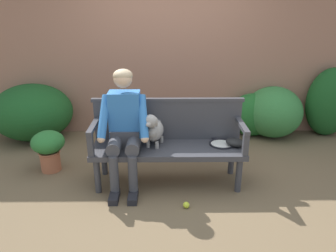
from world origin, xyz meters
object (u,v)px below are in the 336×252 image
(baseball_glove, at_px, (235,142))
(potted_plant, at_px, (49,147))
(person_seated, at_px, (124,125))
(garden_bench, at_px, (168,151))
(tennis_ball, at_px, (186,205))
(dog_on_bench, at_px, (154,129))
(tennis_racket, at_px, (220,143))

(baseball_glove, bearing_deg, potted_plant, -155.75)
(person_seated, bearing_deg, baseball_glove, 1.38)
(potted_plant, bearing_deg, garden_bench, -11.86)
(person_seated, relative_size, tennis_ball, 20.06)
(tennis_ball, bearing_deg, garden_bench, 109.34)
(dog_on_bench, height_order, potted_plant, dog_on_bench)
(person_seated, xyz_separation_m, tennis_ball, (0.66, -0.50, -0.69))
(tennis_racket, bearing_deg, tennis_ball, -125.09)
(dog_on_bench, height_order, tennis_ball, dog_on_bench)
(tennis_racket, bearing_deg, baseball_glove, -24.19)
(garden_bench, bearing_deg, person_seated, -177.95)
(dog_on_bench, xyz_separation_m, baseball_glove, (0.92, -0.01, -0.16))
(tennis_racket, xyz_separation_m, potted_plant, (-2.07, 0.23, -0.15))
(garden_bench, relative_size, tennis_ball, 25.92)
(dog_on_bench, bearing_deg, baseball_glove, -0.89)
(baseball_glove, bearing_deg, tennis_racket, -172.39)
(person_seated, height_order, tennis_racket, person_seated)
(garden_bench, xyz_separation_m, person_seated, (-0.48, -0.02, 0.33))
(dog_on_bench, distance_m, tennis_racket, 0.79)
(person_seated, distance_m, tennis_racket, 1.12)
(garden_bench, height_order, dog_on_bench, dog_on_bench)
(dog_on_bench, xyz_separation_m, tennis_racket, (0.76, 0.06, -0.19))
(garden_bench, height_order, tennis_racket, tennis_racket)
(tennis_ball, distance_m, potted_plant, 1.87)
(garden_bench, bearing_deg, tennis_racket, 7.81)
(garden_bench, bearing_deg, potted_plant, 168.14)
(baseball_glove, distance_m, potted_plant, 2.25)
(garden_bench, xyz_separation_m, baseball_glove, (0.76, 0.01, 0.10))
(tennis_racket, relative_size, tennis_ball, 8.68)
(baseball_glove, height_order, tennis_ball, baseball_glove)
(person_seated, relative_size, dog_on_bench, 3.29)
(tennis_ball, relative_size, potted_plant, 0.13)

